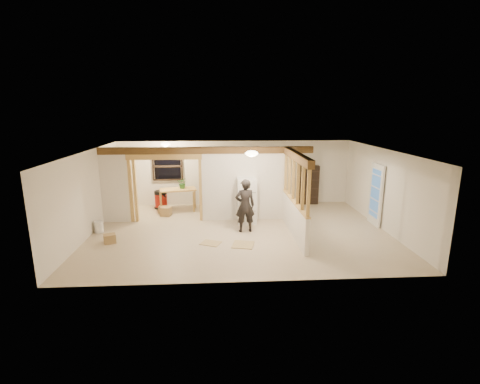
{
  "coord_description": "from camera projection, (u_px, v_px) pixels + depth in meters",
  "views": [
    {
      "loc": [
        -0.61,
        -10.18,
        3.69
      ],
      "look_at": [
        0.03,
        0.4,
        1.16
      ],
      "focal_mm": 26.0,
      "sensor_mm": 36.0,
      "label": 1
    }
  ],
  "objects": [
    {
      "name": "ceiling",
      "position": [
        240.0,
        151.0,
        10.19
      ],
      "size": [
        9.0,
        6.5,
        0.01
      ],
      "primitive_type": "cube",
      "color": "white"
    },
    {
      "name": "header_beam_back",
      "position": [
        207.0,
        150.0,
        11.33
      ],
      "size": [
        7.0,
        0.18,
        0.22
      ],
      "primitive_type": "cube",
      "color": "brown",
      "rests_on": "ceiling"
    },
    {
      "name": "header_beam_right",
      "position": [
        297.0,
        156.0,
        9.93
      ],
      "size": [
        0.18,
        3.3,
        0.22
      ],
      "primitive_type": "cube",
      "color": "brown",
      "rests_on": "ceiling"
    },
    {
      "name": "window_back",
      "position": [
        168.0,
        166.0,
        13.34
      ],
      "size": [
        1.12,
        0.1,
        1.1
      ],
      "primitive_type": "cube",
      "color": "black",
      "rests_on": "wall_back"
    },
    {
      "name": "bookshelf",
      "position": [
        309.0,
        185.0,
        13.73
      ],
      "size": [
        0.77,
        0.26,
        1.54
      ],
      "primitive_type": "cube",
      "color": "black",
      "rests_on": "floor"
    },
    {
      "name": "partition_center",
      "position": [
        244.0,
        184.0,
        11.66
      ],
      "size": [
        2.8,
        0.12,
        2.5
      ],
      "primitive_type": "cube",
      "color": "silver",
      "rests_on": "floor"
    },
    {
      "name": "stud_partition",
      "position": [
        296.0,
        181.0,
        10.1
      ],
      "size": [
        0.14,
        3.2,
        1.32
      ],
      "primitive_type": "cube",
      "color": "tan",
      "rests_on": "pony_wall"
    },
    {
      "name": "bucket",
      "position": [
        99.0,
        227.0,
        10.65
      ],
      "size": [
        0.31,
        0.31,
        0.35
      ],
      "primitive_type": "cylinder",
      "rotation": [
        0.0,
        0.0,
        0.1
      ],
      "color": "white",
      "rests_on": "floor"
    },
    {
      "name": "ceiling_dome_main",
      "position": [
        252.0,
        153.0,
        9.73
      ],
      "size": [
        0.36,
        0.36,
        0.16
      ],
      "primitive_type": "ellipsoid",
      "color": "#FFEABF",
      "rests_on": "ceiling"
    },
    {
      "name": "floor_panel_far",
      "position": [
        211.0,
        243.0,
        9.8
      ],
      "size": [
        0.65,
        0.6,
        0.02
      ],
      "primitive_type": "cube",
      "rotation": [
        0.0,
        0.0,
        -0.41
      ],
      "color": "tan",
      "rests_on": "floor"
    },
    {
      "name": "pony_wall",
      "position": [
        294.0,
        219.0,
        10.37
      ],
      "size": [
        0.12,
        3.2,
        1.0
      ],
      "primitive_type": "cube",
      "color": "silver",
      "rests_on": "floor"
    },
    {
      "name": "french_door",
      "position": [
        376.0,
        195.0,
        11.19
      ],
      "size": [
        0.12,
        0.86,
        2.0
      ],
      "primitive_type": "cube",
      "color": "white",
      "rests_on": "floor"
    },
    {
      "name": "refrigerator",
      "position": [
        247.0,
        201.0,
        11.43
      ],
      "size": [
        0.62,
        0.6,
        1.5
      ],
      "primitive_type": "cube",
      "color": "silver",
      "rests_on": "floor"
    },
    {
      "name": "wall_right",
      "position": [
        385.0,
        190.0,
        10.75
      ],
      "size": [
        0.01,
        6.5,
        2.5
      ],
      "primitive_type": "cube",
      "color": "silver",
      "rests_on": "floor"
    },
    {
      "name": "potted_plant",
      "position": [
        183.0,
        183.0,
        12.85
      ],
      "size": [
        0.41,
        0.37,
        0.41
      ],
      "primitive_type": "imported",
      "rotation": [
        0.0,
        0.0,
        -0.15
      ],
      "color": "#366E2B",
      "rests_on": "work_table"
    },
    {
      "name": "wall_back",
      "position": [
        235.0,
        173.0,
        13.64
      ],
      "size": [
        9.0,
        0.01,
        2.5
      ],
      "primitive_type": "cube",
      "color": "silver",
      "rests_on": "floor"
    },
    {
      "name": "box_front",
      "position": [
        110.0,
        239.0,
        9.8
      ],
      "size": [
        0.39,
        0.36,
        0.26
      ],
      "primitive_type": "cube",
      "rotation": [
        0.0,
        0.0,
        0.39
      ],
      "color": "#A2814E",
      "rests_on": "floor"
    },
    {
      "name": "floor_panel_near",
      "position": [
        243.0,
        245.0,
        9.68
      ],
      "size": [
        0.69,
        0.69,
        0.02
      ],
      "primitive_type": "cube",
      "rotation": [
        0.0,
        0.0,
        -0.22
      ],
      "color": "tan",
      "rests_on": "floor"
    },
    {
      "name": "doorway_frame",
      "position": [
        166.0,
        189.0,
        11.54
      ],
      "size": [
        2.46,
        0.14,
        2.2
      ],
      "primitive_type": "cube",
      "color": "tan",
      "rests_on": "floor"
    },
    {
      "name": "ceiling_dome_util",
      "position": [
        166.0,
        144.0,
        12.29
      ],
      "size": [
        0.32,
        0.32,
        0.14
      ],
      "primitive_type": "ellipsoid",
      "color": "#FFEABF",
      "rests_on": "ceiling"
    },
    {
      "name": "partition_left_stub",
      "position": [
        115.0,
        185.0,
        11.41
      ],
      "size": [
        0.9,
        0.12,
        2.5
      ],
      "primitive_type": "cube",
      "color": "silver",
      "rests_on": "floor"
    },
    {
      "name": "box_util_b",
      "position": [
        166.0,
        211.0,
        12.32
      ],
      "size": [
        0.39,
        0.39,
        0.31
      ],
      "primitive_type": "cube",
      "rotation": [
        0.0,
        0.0,
        -0.2
      ],
      "color": "#A2814E",
      "rests_on": "floor"
    },
    {
      "name": "work_table",
      "position": [
        178.0,
        199.0,
        12.94
      ],
      "size": [
        1.41,
        0.91,
        0.82
      ],
      "primitive_type": "cube",
      "rotation": [
        0.0,
        0.0,
        0.21
      ],
      "color": "tan",
      "rests_on": "floor"
    },
    {
      "name": "shop_vac",
      "position": [
        161.0,
        199.0,
        13.2
      ],
      "size": [
        0.6,
        0.6,
        0.69
      ],
      "primitive_type": "cylinder",
      "rotation": [
        0.0,
        0.0,
        0.15
      ],
      "color": "#981309",
      "rests_on": "floor"
    },
    {
      "name": "wall_front",
      "position": [
        249.0,
        228.0,
        7.33
      ],
      "size": [
        9.0,
        0.01,
        2.5
      ],
      "primitive_type": "cube",
      "color": "silver",
      "rests_on": "floor"
    },
    {
      "name": "box_util_a",
      "position": [
        163.0,
        209.0,
        12.65
      ],
      "size": [
        0.31,
        0.27,
        0.26
      ],
      "primitive_type": "cube",
      "rotation": [
        0.0,
        0.0,
        -0.04
      ],
      "color": "#A2814E",
      "rests_on": "floor"
    },
    {
      "name": "hanging_bulb",
      "position": [
        178.0,
        155.0,
        11.7
      ],
      "size": [
        0.07,
        0.07,
        0.07
      ],
      "primitive_type": "ellipsoid",
      "color": "#FFD88C",
      "rests_on": "ceiling"
    },
    {
      "name": "woman",
      "position": [
        245.0,
        206.0,
        10.58
      ],
      "size": [
        0.64,
        0.45,
        1.65
      ],
      "primitive_type": "imported",
      "rotation": [
        0.0,
        0.0,
        3.24
      ],
      "color": "#262425",
      "rests_on": "floor"
    },
    {
      "name": "floor",
      "position": [
        240.0,
        231.0,
        10.78
      ],
      "size": [
        9.0,
        6.5,
        0.01
      ],
      "primitive_type": "cube",
      "color": "#C0AD8E",
      "rests_on": "ground"
    },
    {
      "name": "wall_left",
      "position": [
        88.0,
        194.0,
        10.22
      ],
      "size": [
        0.01,
        6.5,
        2.5
      ],
      "primitive_type": "cube",
      "color": "silver",
      "rests_on": "floor"
    }
  ]
}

